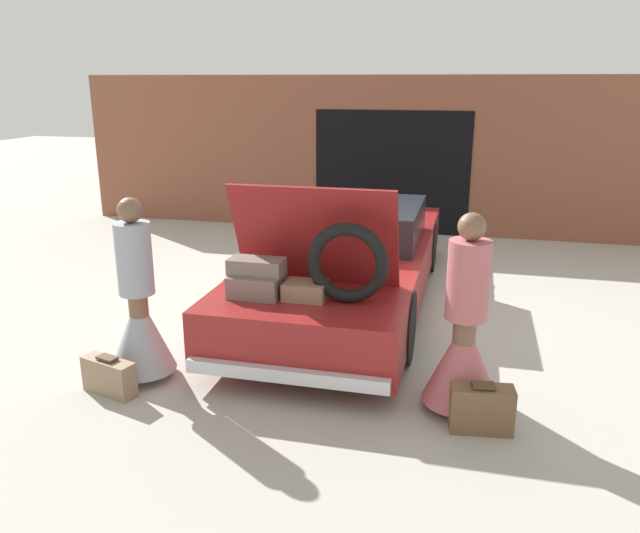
# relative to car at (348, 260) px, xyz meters

# --- Properties ---
(ground_plane) EXTENTS (40.00, 40.00, 0.00)m
(ground_plane) POSITION_rel_car_xyz_m (0.00, 0.00, -0.56)
(ground_plane) COLOR #ADA89E
(garage_wall_back) EXTENTS (12.00, 0.14, 2.80)m
(garage_wall_back) POSITION_rel_car_xyz_m (0.00, 3.99, 0.83)
(garage_wall_back) COLOR brown
(garage_wall_back) RESTS_ON ground_plane
(car) EXTENTS (1.95, 5.39, 1.78)m
(car) POSITION_rel_car_xyz_m (0.00, 0.00, 0.00)
(car) COLOR maroon
(car) RESTS_ON ground_plane
(person_left) EXTENTS (0.62, 0.62, 1.73)m
(person_left) POSITION_rel_car_xyz_m (-1.47, -2.50, 0.06)
(person_left) COLOR brown
(person_left) RESTS_ON ground_plane
(person_right) EXTENTS (0.66, 0.66, 1.72)m
(person_right) POSITION_rel_car_xyz_m (1.47, -2.39, 0.05)
(person_right) COLOR brown
(person_right) RESTS_ON ground_plane
(suitcase_beside_left_person) EXTENTS (0.56, 0.31, 0.36)m
(suitcase_beside_left_person) POSITION_rel_car_xyz_m (-1.60, -2.87, -0.40)
(suitcase_beside_left_person) COLOR #8C7259
(suitcase_beside_left_person) RESTS_ON ground_plane
(suitcase_beside_right_person) EXTENTS (0.52, 0.26, 0.41)m
(suitcase_beside_right_person) POSITION_rel_car_xyz_m (1.64, -2.71, -0.37)
(suitcase_beside_right_person) COLOR brown
(suitcase_beside_right_person) RESTS_ON ground_plane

